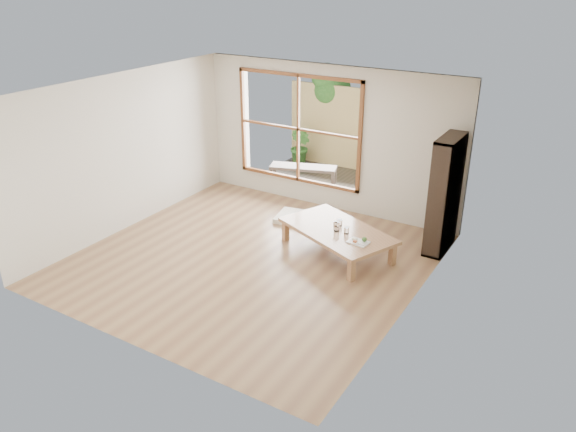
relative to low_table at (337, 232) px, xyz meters
name	(u,v)px	position (x,y,z in m)	size (l,w,h in m)	color
ground	(252,259)	(-0.99, -0.90, -0.34)	(5.00, 5.00, 0.00)	#9B784D
low_table	(337,232)	(0.00, 0.00, 0.00)	(2.04, 1.62, 0.39)	tan
floor_cushion	(294,217)	(-1.19, 0.70, -0.30)	(0.59, 0.59, 0.09)	beige
bookshelf	(445,195)	(1.34, 0.95, 0.57)	(0.29, 0.83, 1.84)	black
glass_tall	(337,226)	(0.02, -0.07, 0.12)	(0.08, 0.08, 0.16)	silver
glass_mid	(346,231)	(0.19, -0.07, 0.10)	(0.07, 0.07, 0.10)	silver
glass_short	(340,223)	(-0.03, 0.13, 0.10)	(0.08, 0.08, 0.10)	silver
glass_small	(335,224)	(-0.07, 0.07, 0.08)	(0.06, 0.06, 0.07)	silver
food_tray	(359,241)	(0.49, -0.26, 0.07)	(0.32, 0.25, 0.10)	white
deck	(325,182)	(-1.59, 2.66, -0.34)	(2.80, 2.00, 0.05)	#322C24
garden_bench	(303,169)	(-1.86, 2.18, 0.04)	(1.38, 0.80, 0.42)	black
bamboo_fence	(348,129)	(-1.59, 3.66, 0.56)	(2.80, 0.06, 1.80)	tan
shrub_right	(383,160)	(-0.58, 3.22, 0.16)	(0.87, 0.75, 0.96)	#386A27
shrub_left	(301,147)	(-2.53, 3.24, 0.12)	(0.48, 0.39, 0.88)	#386A27
garden_tree	(328,89)	(-2.27, 3.96, 1.28)	(1.04, 0.85, 2.22)	#4C3D2D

